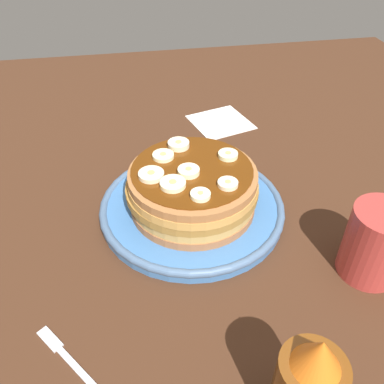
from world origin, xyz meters
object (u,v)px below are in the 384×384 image
coffee_mug (379,242)px  fork (70,361)px  banana_slice_5 (199,195)px  banana_slice_2 (151,175)px  plate (192,207)px  napkin (221,122)px  banana_slice_6 (179,145)px  banana_slice_3 (228,155)px  banana_slice_0 (189,172)px  banana_slice_7 (163,156)px  banana_slice_4 (173,184)px  banana_slice_1 (228,184)px  pancake_stack (191,189)px

coffee_mug → fork: bearing=-170.6°
coffee_mug → banana_slice_5: bearing=157.1°
banana_slice_2 → plate: bearing=7.4°
napkin → banana_slice_6: bearing=-119.9°
coffee_mug → banana_slice_2: bearing=151.7°
banana_slice_3 → banana_slice_0: bearing=-154.5°
plate → napkin: bearing=67.9°
banana_slice_5 → banana_slice_7: same height
banana_slice_5 → banana_slice_7: (-3.43, 9.80, -0.02)cm
coffee_mug → banana_slice_4: bearing=153.9°
banana_slice_6 → napkin: bearing=60.1°
banana_slice_4 → banana_slice_5: same height
banana_slice_1 → fork: banana_slice_1 is taller
plate → banana_slice_2: (-5.80, -0.75, 7.28)cm
plate → banana_slice_1: 9.45cm
banana_slice_0 → banana_slice_5: bearing=-85.0°
plate → banana_slice_3: 9.50cm
banana_slice_1 → banana_slice_6: size_ratio=0.85×
coffee_mug → banana_slice_3: bearing=131.4°
banana_slice_5 → fork: size_ratio=0.24×
banana_slice_0 → banana_slice_1: 5.89cm
banana_slice_7 → banana_slice_5: bearing=-70.7°
banana_slice_3 → napkin: size_ratio=0.26×
banana_slice_7 → pancake_stack: bearing=-50.2°
banana_slice_2 → banana_slice_3: bearing=13.9°
banana_slice_2 → coffee_mug: bearing=-28.3°
banana_slice_6 → banana_slice_0: bearing=-87.1°
banana_slice_7 → fork: size_ratio=0.29×
banana_slice_2 → fork: size_ratio=0.33×
banana_slice_1 → napkin: banana_slice_1 is taller
banana_slice_0 → napkin: size_ratio=0.28×
banana_slice_6 → banana_slice_7: bearing=-137.1°
coffee_mug → napkin: 42.91cm
banana_slice_3 → fork: (-22.70, -23.46, -8.16)cm
banana_slice_2 → banana_slice_1: bearing=-20.9°
banana_slice_4 → napkin: 33.71cm
plate → banana_slice_1: banana_slice_1 is taller
banana_slice_0 → napkin: (11.31, 27.24, -8.31)cm
coffee_mug → plate: bearing=144.1°
banana_slice_7 → fork: bearing=-118.2°
plate → pancake_stack: bearing=-113.0°
pancake_stack → coffee_mug: (21.05, -14.61, 0.17)cm
banana_slice_4 → napkin: size_ratio=0.32×
pancake_stack → banana_slice_3: size_ratio=6.68×
banana_slice_7 → napkin: (14.29, 22.68, -8.21)cm
banana_slice_2 → banana_slice_4: 3.65cm
banana_slice_4 → coffee_mug: 26.97cm
banana_slice_3 → coffee_mug: size_ratio=0.25×
banana_slice_0 → banana_slice_6: 7.00cm
plate → banana_slice_5: (-0.19, -6.17, 7.26)cm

